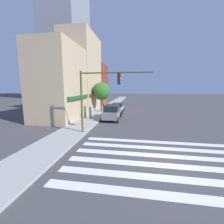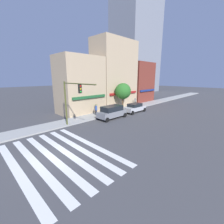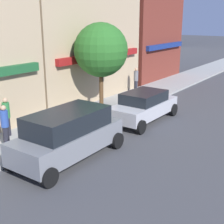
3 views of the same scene
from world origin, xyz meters
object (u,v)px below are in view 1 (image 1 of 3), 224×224
traffic_signal (99,90)px  suv_grey (112,112)px  pedestrian_grey_coat (104,103)px  pedestrian_green_top (85,111)px  street_tree (101,91)px  sedan_silver (117,108)px  pedestrian_blue_shirt (90,112)px

traffic_signal → suv_grey: size_ratio=1.31×
suv_grey → pedestrian_grey_coat: size_ratio=2.67×
pedestrian_green_top → pedestrian_grey_coat: size_ratio=1.00×
pedestrian_grey_coat → pedestrian_green_top: bearing=-53.9°
traffic_signal → pedestrian_grey_coat: (17.26, 3.35, -2.93)m
pedestrian_green_top → street_tree: bearing=-165.9°
suv_grey → pedestrian_green_top: size_ratio=2.67×
pedestrian_grey_coat → sedan_silver: bearing=-17.1°
sedan_silver → pedestrian_blue_shirt: (-6.63, 2.74, 0.23)m
suv_grey → street_tree: street_tree is taller
sedan_silver → pedestrian_green_top: pedestrian_green_top is taller
suv_grey → pedestrian_green_top: suv_grey is taller
street_tree → pedestrian_grey_coat: bearing=7.7°
pedestrian_green_top → pedestrian_grey_coat: bearing=-158.2°
traffic_signal → pedestrian_green_top: size_ratio=3.50×
traffic_signal → pedestrian_blue_shirt: traffic_signal is taller
pedestrian_green_top → pedestrian_grey_coat: 10.71m
pedestrian_blue_shirt → traffic_signal: bearing=-34.2°
pedestrian_green_top → pedestrian_blue_shirt: size_ratio=1.00×
traffic_signal → street_tree: size_ratio=1.25×
suv_grey → pedestrian_grey_coat: suv_grey is taller
sedan_silver → street_tree: street_tree is taller
suv_grey → pedestrian_blue_shirt: size_ratio=2.67×
pedestrian_green_top → street_tree: (5.79, -0.92, 2.51)m
pedestrian_grey_coat → pedestrian_blue_shirt: same height
traffic_signal → street_tree: 12.64m
traffic_signal → suv_grey: 7.23m
pedestrian_grey_coat → pedestrian_blue_shirt: bearing=-48.9°
suv_grey → pedestrian_grey_coat: (10.66, 3.46, 0.04)m
traffic_signal → pedestrian_blue_shirt: (5.75, 2.63, -2.93)m
pedestrian_grey_coat → suv_grey: bearing=-34.5°
traffic_signal → street_tree: (12.34, 2.69, -0.42)m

